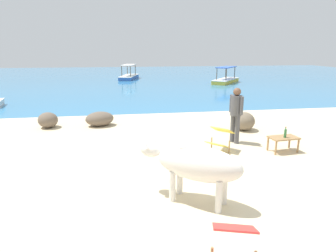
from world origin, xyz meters
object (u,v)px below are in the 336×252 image
deck_chair_near (220,138)px  deck_chair_far (234,249)px  bottle (285,133)px  cow (196,163)px  boat_blue (129,76)px  low_bench_table (283,139)px  boat_yellow (226,79)px  person_standing (236,111)px

deck_chair_near → deck_chair_far: same height
bottle → cow: bearing=-144.0°
boat_blue → deck_chair_near: bearing=19.6°
boat_blue → low_bench_table: bearing=24.2°
bottle → boat_yellow: boat_yellow is taller
deck_chair_near → deck_chair_far: (-1.26, -4.29, 0.00)m
bottle → person_standing: person_standing is taller
cow → deck_chair_far: cow is taller
boat_yellow → boat_blue: size_ratio=0.94×
cow → boat_yellow: size_ratio=0.51×
low_bench_table → boat_blue: size_ratio=0.21×
deck_chair_near → person_standing: size_ratio=0.57×
low_bench_table → person_standing: person_standing is taller
boat_yellow → boat_blue: same height
deck_chair_near → boat_yellow: 16.62m
boat_blue → cow: bearing=15.7°
bottle → deck_chair_far: bottle is taller
low_bench_table → deck_chair_far: bearing=-132.3°
bottle → person_standing: bearing=135.6°
deck_chair_far → deck_chair_near: bearing=-179.8°
low_bench_table → bottle: bottle is taller
deck_chair_near → boat_yellow: size_ratio=0.26×
low_bench_table → deck_chair_near: deck_chair_near is taller
deck_chair_far → boat_yellow: (7.01, 19.88, -0.13)m
deck_chair_near → boat_blue: (-1.95, 19.94, -0.13)m
low_bench_table → boat_yellow: boat_yellow is taller
deck_chair_far → cow: bearing=-162.5°
deck_chair_near → person_standing: 1.12m
deck_chair_near → boat_blue: boat_blue is taller
person_standing → boat_blue: bearing=-105.6°
cow → deck_chair_near: (1.29, 2.47, -0.35)m
cow → deck_chair_far: bearing=126.2°
deck_chair_near → person_standing: bearing=179.4°
person_standing → boat_yellow: (5.06, 14.91, -0.70)m
low_bench_table → boat_blue: boat_blue is taller
bottle → boat_yellow: size_ratio=0.08×
boat_yellow → deck_chair_near: bearing=18.0°
cow → boat_blue: 22.42m
boat_yellow → cow: bearing=16.9°
deck_chair_near → deck_chair_far: size_ratio=1.04×
low_bench_table → deck_chair_near: (-1.69, 0.25, 0.04)m
deck_chair_near → boat_blue: size_ratio=0.24×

